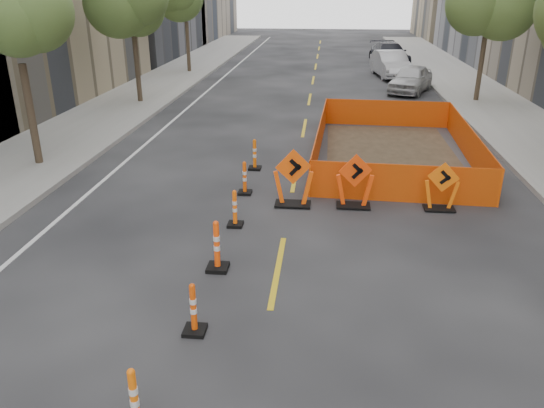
# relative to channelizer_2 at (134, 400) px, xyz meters

# --- Properties ---
(sidewalk_left) EXTENTS (4.00, 90.00, 0.15)m
(sidewalk_left) POSITION_rel_channelizer_2_xyz_m (-7.52, 12.47, -0.43)
(sidewalk_left) COLOR gray
(sidewalk_left) RESTS_ON ground
(tree_l_b) EXTENTS (2.80, 2.80, 5.95)m
(tree_l_b) POSITION_rel_channelizer_2_xyz_m (-6.92, 10.47, 4.03)
(tree_l_b) COLOR #382B1E
(tree_l_b) RESTS_ON ground
(tree_l_c) EXTENTS (2.80, 2.80, 5.95)m
(tree_l_c) POSITION_rel_channelizer_2_xyz_m (-6.92, 20.47, 4.03)
(tree_l_c) COLOR #382B1E
(tree_l_c) RESTS_ON ground
(tree_l_d) EXTENTS (2.80, 2.80, 5.95)m
(tree_l_d) POSITION_rel_channelizer_2_xyz_m (-6.92, 30.47, 4.03)
(tree_l_d) COLOR #382B1E
(tree_l_d) RESTS_ON ground
(tree_r_c) EXTENTS (2.80, 2.80, 5.95)m
(tree_r_c) POSITION_rel_channelizer_2_xyz_m (9.88, 22.47, 4.03)
(tree_r_c) COLOR #382B1E
(tree_r_c) RESTS_ON ground
(channelizer_2) EXTENTS (0.39, 0.39, 1.00)m
(channelizer_2) POSITION_rel_channelizer_2_xyz_m (0.00, 0.00, 0.00)
(channelizer_2) COLOR #E85F09
(channelizer_2) RESTS_ON ground
(channelizer_3) EXTENTS (0.38, 0.38, 0.96)m
(channelizer_3) POSITION_rel_channelizer_2_xyz_m (0.26, 2.18, -0.02)
(channelizer_3) COLOR #DB4509
(channelizer_3) RESTS_ON ground
(channelizer_4) EXTENTS (0.44, 0.44, 1.11)m
(channelizer_4) POSITION_rel_channelizer_2_xyz_m (0.22, 4.37, 0.06)
(channelizer_4) COLOR #FF490A
(channelizer_4) RESTS_ON ground
(channelizer_5) EXTENTS (0.37, 0.37, 0.95)m
(channelizer_5) POSITION_rel_channelizer_2_xyz_m (0.23, 6.55, -0.03)
(channelizer_5) COLOR #FF5E0A
(channelizer_5) RESTS_ON ground
(channelizer_6) EXTENTS (0.38, 0.38, 0.97)m
(channelizer_6) POSITION_rel_channelizer_2_xyz_m (0.14, 8.74, -0.02)
(channelizer_6) COLOR #DC4D09
(channelizer_6) RESTS_ON ground
(channelizer_7) EXTENTS (0.40, 0.40, 1.00)m
(channelizer_7) POSITION_rel_channelizer_2_xyz_m (0.13, 10.92, 0.00)
(channelizer_7) COLOR #DE5C09
(channelizer_7) RESTS_ON ground
(chevron_sign_left) EXTENTS (1.19, 0.89, 1.60)m
(chevron_sign_left) POSITION_rel_channelizer_2_xyz_m (1.56, 8.00, 0.30)
(chevron_sign_left) COLOR #FE520A
(chevron_sign_left) RESTS_ON ground
(chevron_sign_center) EXTENTS (1.11, 0.82, 1.49)m
(chevron_sign_center) POSITION_rel_channelizer_2_xyz_m (3.18, 8.06, 0.25)
(chevron_sign_center) COLOR #FE420A
(chevron_sign_center) RESTS_ON ground
(chevron_sign_right) EXTENTS (0.98, 0.70, 1.34)m
(chevron_sign_right) POSITION_rel_channelizer_2_xyz_m (5.44, 8.09, 0.17)
(chevron_sign_right) COLOR #EC5F09
(chevron_sign_right) RESTS_ON ground
(safety_fence) EXTENTS (5.44, 8.84, 1.08)m
(safety_fence) POSITION_rel_channelizer_2_xyz_m (4.69, 12.87, 0.04)
(safety_fence) COLOR #E43D0C
(safety_fence) RESTS_ON ground
(parked_car_near) EXTENTS (3.20, 4.64, 1.47)m
(parked_car_near) POSITION_rel_channelizer_2_xyz_m (6.95, 25.01, 0.23)
(parked_car_near) COLOR #B2B2B4
(parked_car_near) RESTS_ON ground
(parked_car_mid) EXTENTS (2.41, 5.13, 1.63)m
(parked_car_mid) POSITION_rel_channelizer_2_xyz_m (6.37, 30.23, 0.31)
(parked_car_mid) COLOR #AEADB3
(parked_car_mid) RESTS_ON ground
(parked_car_far) EXTENTS (2.94, 5.69, 1.58)m
(parked_car_far) POSITION_rel_channelizer_2_xyz_m (6.86, 36.02, 0.29)
(parked_car_far) COLOR black
(parked_car_far) RESTS_ON ground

